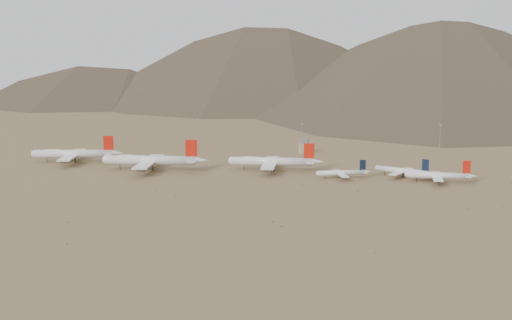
% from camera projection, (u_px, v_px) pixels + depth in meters
% --- Properties ---
extents(ground, '(3000.00, 3000.00, 0.00)m').
position_uv_depth(ground, '(230.00, 181.00, 473.46)').
color(ground, '#90714A').
rests_on(ground, ground).
extents(mountain_ridge, '(4400.00, 1000.00, 300.00)m').
position_uv_depth(mountain_ridge, '(360.00, 4.00, 1309.38)').
color(mountain_ridge, brown).
rests_on(mountain_ridge, ground).
extents(widebody_west, '(68.59, 54.00, 20.74)m').
position_uv_depth(widebody_west, '(74.00, 154.00, 538.06)').
color(widebody_west, silver).
rests_on(widebody_west, ground).
extents(widebody_centre, '(76.51, 59.54, 22.83)m').
position_uv_depth(widebody_centre, '(151.00, 160.00, 506.50)').
color(widebody_centre, silver).
rests_on(widebody_centre, ground).
extents(widebody_east, '(68.42, 53.11, 20.38)m').
position_uv_depth(widebody_east, '(272.00, 161.00, 505.91)').
color(widebody_east, silver).
rests_on(widebody_east, ground).
extents(narrowbody_a, '(36.48, 27.32, 12.64)m').
position_uv_depth(narrowbody_a, '(343.00, 173.00, 479.94)').
color(narrowbody_a, silver).
rests_on(narrowbody_a, ground).
extents(narrowbody_b, '(40.80, 30.55, 14.13)m').
position_uv_depth(narrowbody_b, '(403.00, 171.00, 483.45)').
color(narrowbody_b, silver).
rests_on(narrowbody_b, ground).
extents(narrowbody_c, '(46.61, 33.50, 15.37)m').
position_uv_depth(narrowbody_c, '(440.00, 176.00, 465.83)').
color(narrowbody_c, silver).
rests_on(narrowbody_c, ground).
extents(control_tower, '(8.00, 8.00, 12.00)m').
position_uv_depth(control_tower, '(304.00, 147.00, 580.64)').
color(control_tower, tan).
rests_on(control_tower, ground).
extents(mast_far_west, '(2.00, 0.60, 25.70)m').
position_uv_depth(mast_far_west, '(107.00, 130.00, 618.02)').
color(mast_far_west, gray).
rests_on(mast_far_west, ground).
extents(mast_west, '(2.00, 0.60, 25.70)m').
position_uv_depth(mast_west, '(198.00, 132.00, 603.89)').
color(mast_west, gray).
rests_on(mast_west, ground).
extents(mast_centre, '(2.00, 0.60, 25.70)m').
position_uv_depth(mast_centre, '(302.00, 137.00, 572.77)').
color(mast_centre, gray).
rests_on(mast_centre, ground).
extents(mast_east, '(2.00, 0.60, 25.70)m').
position_uv_depth(mast_east, '(440.00, 138.00, 567.86)').
color(mast_east, gray).
rests_on(mast_east, ground).
extents(desert_scrub, '(439.51, 163.82, 0.82)m').
position_uv_depth(desert_scrub, '(162.00, 209.00, 395.37)').
color(desert_scrub, brown).
rests_on(desert_scrub, ground).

